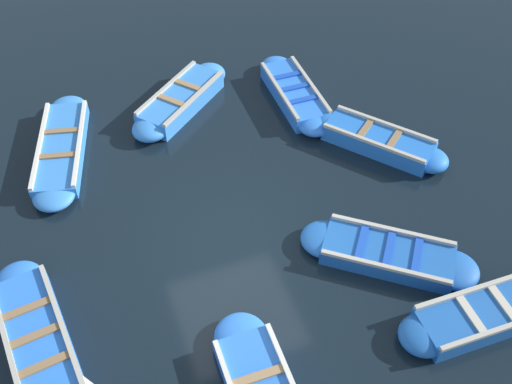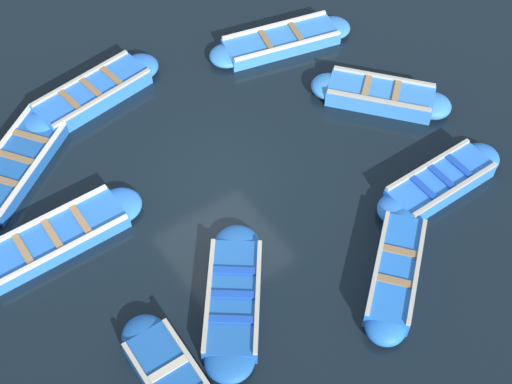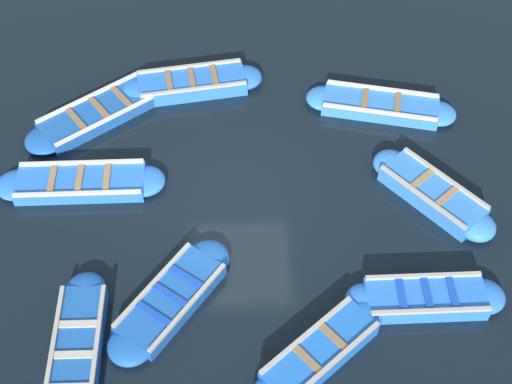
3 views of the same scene
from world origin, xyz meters
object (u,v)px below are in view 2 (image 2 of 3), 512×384
object	(u,v)px
boat_stern_in	(93,94)
boat_end_of_row	(281,41)
boat_inner_gap	(396,271)
boat_centre	(18,162)
boat_mid_row	(54,239)
boat_near_quay	(233,299)
boat_drifting	(440,183)
boat_tucked	(380,96)

from	to	relation	value
boat_stern_in	boat_end_of_row	world-z (taller)	boat_stern_in
boat_inner_gap	boat_end_of_row	bearing A→B (deg)	-109.06
boat_centre	boat_mid_row	bearing A→B (deg)	83.49
boat_stern_in	boat_near_quay	xyz separation A→B (m)	(0.42, 6.17, -0.03)
boat_drifting	boat_tucked	xyz separation A→B (m)	(-0.70, -2.58, 0.02)
boat_inner_gap	boat_tucked	distance (m)	4.62
boat_stern_in	boat_near_quay	distance (m)	6.19
boat_mid_row	boat_inner_gap	xyz separation A→B (m)	(-4.80, 4.42, 0.04)
boat_centre	boat_inner_gap	distance (m)	8.05
boat_tucked	boat_centre	bearing A→B (deg)	-22.12
boat_mid_row	boat_inner_gap	world-z (taller)	boat_inner_gap
boat_drifting	boat_end_of_row	xyz separation A→B (m)	(-0.05, -5.43, -0.03)
boat_stern_in	boat_near_quay	bearing A→B (deg)	86.09
boat_inner_gap	boat_end_of_row	size ratio (longest dim) A/B	0.78
boat_near_quay	boat_end_of_row	size ratio (longest dim) A/B	0.83
boat_centre	boat_stern_in	size ratio (longest dim) A/B	1.04
boat_drifting	boat_tucked	world-z (taller)	boat_tucked
boat_mid_row	boat_inner_gap	distance (m)	6.53
boat_mid_row	boat_near_quay	size ratio (longest dim) A/B	1.21
boat_drifting	boat_mid_row	size ratio (longest dim) A/B	0.84
boat_tucked	boat_stern_in	bearing A→B (deg)	-36.58
boat_drifting	boat_near_quay	world-z (taller)	boat_drifting
boat_centre	boat_near_quay	size ratio (longest dim) A/B	1.20
boat_drifting	boat_inner_gap	xyz separation A→B (m)	(2.18, 1.03, 0.01)
boat_mid_row	boat_end_of_row	world-z (taller)	boat_end_of_row
boat_drifting	boat_tucked	size ratio (longest dim) A/B	1.06
boat_drifting	boat_mid_row	distance (m)	7.77
boat_drifting	boat_mid_row	xyz separation A→B (m)	(6.99, -3.39, -0.03)
boat_tucked	boat_near_quay	bearing A→B (deg)	22.18
boat_tucked	boat_drifting	bearing A→B (deg)	74.91
boat_inner_gap	boat_end_of_row	xyz separation A→B (m)	(-2.23, -6.46, -0.04)
boat_centre	boat_mid_row	size ratio (longest dim) A/B	1.00
boat_inner_gap	boat_near_quay	distance (m)	3.06
boat_mid_row	boat_drifting	bearing A→B (deg)	154.15
boat_drifting	boat_centre	distance (m)	8.76
boat_mid_row	boat_inner_gap	bearing A→B (deg)	137.39
boat_stern_in	boat_end_of_row	distance (m)	4.68
boat_mid_row	boat_end_of_row	xyz separation A→B (m)	(-7.04, -2.04, 0.00)
boat_drifting	boat_centre	size ratio (longest dim) A/B	0.84
boat_mid_row	boat_tucked	bearing A→B (deg)	174.03
boat_centre	boat_near_quay	bearing A→B (deg)	108.63
boat_mid_row	boat_centre	bearing A→B (deg)	-96.51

